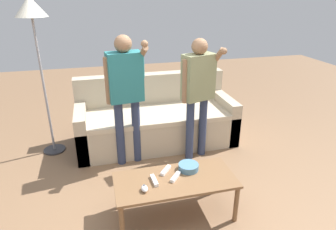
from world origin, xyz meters
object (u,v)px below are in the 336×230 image
(coffee_table, at_px, (175,183))
(game_remote_wand_far, at_px, (166,170))
(snack_bowl, at_px, (189,167))
(game_remote_wand_spare, at_px, (154,180))
(couch, at_px, (155,120))
(player_left, at_px, (126,87))
(game_remote_nunchuk, at_px, (144,188))
(player_right, at_px, (198,86))
(game_remote_wand_near, at_px, (175,177))
(floor_lamp, at_px, (32,19))

(coffee_table, bearing_deg, game_remote_wand_far, 111.99)
(snack_bowl, height_order, game_remote_wand_spare, snack_bowl)
(couch, xyz_separation_m, game_remote_wand_spare, (-0.33, -1.51, 0.11))
(player_left, bearing_deg, game_remote_nunchuk, -90.33)
(player_right, xyz_separation_m, game_remote_wand_spare, (-0.74, -0.97, -0.52))
(couch, relative_size, coffee_table, 1.92)
(player_right, bearing_deg, couch, 126.74)
(couch, relative_size, player_left, 1.36)
(game_remote_nunchuk, bearing_deg, player_left, 89.67)
(snack_bowl, height_order, player_right, player_right)
(coffee_table, distance_m, game_remote_wand_near, 0.06)
(game_remote_nunchuk, bearing_deg, coffee_table, 18.53)
(snack_bowl, height_order, game_remote_wand_near, snack_bowl)
(game_remote_wand_near, bearing_deg, game_remote_wand_spare, -178.85)
(player_left, distance_m, game_remote_wand_spare, 1.19)
(couch, height_order, player_right, player_right)
(game_remote_nunchuk, bearing_deg, game_remote_wand_spare, 44.92)
(game_remote_wand_spare, bearing_deg, coffee_table, -1.68)
(game_remote_nunchuk, distance_m, game_remote_wand_spare, 0.15)
(floor_lamp, relative_size, game_remote_wand_far, 13.34)
(coffee_table, height_order, player_left, player_left)
(couch, relative_size, player_right, 1.41)
(player_right, bearing_deg, coffee_table, -119.22)
(couch, bearing_deg, game_remote_wand_spare, -102.38)
(coffee_table, xyz_separation_m, player_left, (-0.29, 1.05, 0.62))
(coffee_table, relative_size, player_left, 0.71)
(game_remote_wand_near, bearing_deg, couch, 84.92)
(game_remote_wand_near, distance_m, game_remote_wand_far, 0.14)
(coffee_table, bearing_deg, floor_lamp, 128.20)
(player_left, xyz_separation_m, game_remote_wand_near, (0.30, -1.04, -0.56))
(snack_bowl, distance_m, player_left, 1.17)
(player_left, bearing_deg, game_remote_wand_near, -74.04)
(game_remote_nunchuk, height_order, player_left, player_left)
(snack_bowl, relative_size, game_remote_wand_near, 1.37)
(game_remote_nunchuk, relative_size, game_remote_wand_near, 0.63)
(coffee_table, xyz_separation_m, game_remote_wand_spare, (-0.19, 0.01, 0.06))
(game_remote_wand_near, height_order, game_remote_wand_far, same)
(couch, distance_m, game_remote_wand_spare, 1.55)
(snack_bowl, relative_size, game_remote_wand_spare, 1.17)
(game_remote_nunchuk, relative_size, player_left, 0.06)
(player_left, height_order, game_remote_wand_near, player_left)
(player_right, bearing_deg, game_remote_wand_far, -125.52)
(game_remote_wand_spare, bearing_deg, floor_lamp, 123.66)
(coffee_table, distance_m, game_remote_wand_spare, 0.20)
(player_right, distance_m, game_remote_wand_far, 1.16)
(snack_bowl, distance_m, player_right, 1.07)
(game_remote_nunchuk, height_order, floor_lamp, floor_lamp)
(game_remote_nunchuk, xyz_separation_m, floor_lamp, (-0.93, 1.66, 1.25))
(floor_lamp, relative_size, game_remote_wand_spare, 11.66)
(player_right, bearing_deg, game_remote_wand_near, -119.23)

